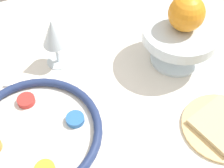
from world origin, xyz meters
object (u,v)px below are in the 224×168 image
Objects in this scene: wine_glass at (53,35)px; bread_plate at (222,126)px; seder_plate at (35,133)px; orange_fruit at (187,13)px; fruit_stand at (180,36)px.

bread_plate is at bearing -49.05° from wine_glass.
seder_plate is 3.43× the size of orange_fruit.
fruit_stand reaches higher than bread_plate.
fruit_stand is at bearing 88.67° from bread_plate.
seder_plate is 0.45m from orange_fruit.
orange_fruit is (0.31, -0.11, 0.06)m from wine_glass.
wine_glass is 1.61× the size of orange_fruit.
wine_glass is at bearing 130.95° from bread_plate.
seder_plate reaches higher than bread_plate.
wine_glass is 0.33m from orange_fruit.
seder_plate is at bearing -166.73° from orange_fruit.
fruit_stand is 2.21× the size of orange_fruit.
orange_fruit is (0.42, 0.10, 0.14)m from seder_plate.
fruit_stand is at bearing -177.10° from orange_fruit.
orange_fruit is 0.48× the size of bread_plate.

